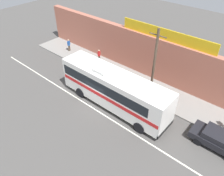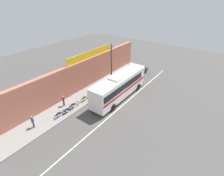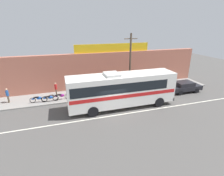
# 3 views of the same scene
# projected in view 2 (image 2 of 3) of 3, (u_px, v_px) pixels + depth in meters

# --- Properties ---
(ground_plane) EXTENTS (70.00, 70.00, 0.00)m
(ground_plane) POSITION_uv_depth(u_px,v_px,m) (119.00, 103.00, 25.09)
(ground_plane) COLOR #4F4C49
(sidewalk_slab) EXTENTS (30.00, 3.60, 0.14)m
(sidewalk_slab) POSITION_uv_depth(u_px,v_px,m) (92.00, 92.00, 27.72)
(sidewalk_slab) COLOR gray
(sidewalk_slab) RESTS_ON ground_plane
(storefront_facade) EXTENTS (30.00, 0.70, 4.80)m
(storefront_facade) POSITION_uv_depth(u_px,v_px,m) (81.00, 75.00, 27.68)
(storefront_facade) COLOR #B26651
(storefront_facade) RESTS_ON ground_plane
(storefront_billboard) EXTENTS (10.15, 0.12, 1.10)m
(storefront_billboard) POSITION_uv_depth(u_px,v_px,m) (90.00, 54.00, 27.91)
(storefront_billboard) COLOR gold
(storefront_billboard) RESTS_ON storefront_facade
(road_center_stripe) EXTENTS (30.00, 0.14, 0.01)m
(road_center_stripe) POSITION_uv_depth(u_px,v_px,m) (123.00, 105.00, 24.68)
(road_center_stripe) COLOR silver
(road_center_stripe) RESTS_ON ground_plane
(intercity_bus) EXTENTS (11.14, 2.62, 3.78)m
(intercity_bus) POSITION_uv_depth(u_px,v_px,m) (119.00, 86.00, 25.37)
(intercity_bus) COLOR white
(intercity_bus) RESTS_ON ground_plane
(parked_car) EXTENTS (4.23, 1.88, 1.37)m
(parked_car) POSITION_uv_depth(u_px,v_px,m) (139.00, 71.00, 33.39)
(parked_car) COLOR black
(parked_car) RESTS_ON ground_plane
(utility_pole) EXTENTS (1.60, 0.22, 7.20)m
(utility_pole) POSITION_uv_depth(u_px,v_px,m) (111.00, 65.00, 27.56)
(utility_pole) COLOR brown
(utility_pole) RESTS_ON sidewalk_slab
(motorcycle_red) EXTENTS (1.85, 0.56, 0.94)m
(motorcycle_red) POSITION_uv_depth(u_px,v_px,m) (60.00, 114.00, 21.95)
(motorcycle_red) COLOR black
(motorcycle_red) RESTS_ON sidewalk_slab
(motorcycle_green) EXTENTS (1.96, 0.56, 0.94)m
(motorcycle_green) POSITION_uv_depth(u_px,v_px,m) (74.00, 105.00, 23.66)
(motorcycle_green) COLOR black
(motorcycle_green) RESTS_ON sidewalk_slab
(motorcycle_blue) EXTENTS (1.95, 0.56, 0.94)m
(motorcycle_blue) POSITION_uv_depth(u_px,v_px,m) (85.00, 98.00, 25.25)
(motorcycle_blue) COLOR black
(motorcycle_blue) RESTS_ON sidewalk_slab
(motorcycle_orange) EXTENTS (1.85, 0.56, 0.94)m
(motorcycle_orange) POSITION_uv_depth(u_px,v_px,m) (68.00, 110.00, 22.70)
(motorcycle_orange) COLOR black
(motorcycle_orange) RESTS_ON sidewalk_slab
(pedestrian_near_shop) EXTENTS (0.30, 0.48, 1.66)m
(pedestrian_near_shop) POSITION_uv_depth(u_px,v_px,m) (129.00, 66.00, 34.39)
(pedestrian_near_shop) COLOR black
(pedestrian_near_shop) RESTS_ON sidewalk_slab
(pedestrian_far_right) EXTENTS (0.30, 0.48, 1.62)m
(pedestrian_far_right) POSITION_uv_depth(u_px,v_px,m) (63.00, 100.00, 23.80)
(pedestrian_far_right) COLOR brown
(pedestrian_far_right) RESTS_ON sidewalk_slab
(pedestrian_far_left) EXTENTS (0.30, 0.48, 1.65)m
(pedestrian_far_left) POSITION_uv_depth(u_px,v_px,m) (32.00, 121.00, 19.96)
(pedestrian_far_left) COLOR brown
(pedestrian_far_left) RESTS_ON sidewalk_slab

